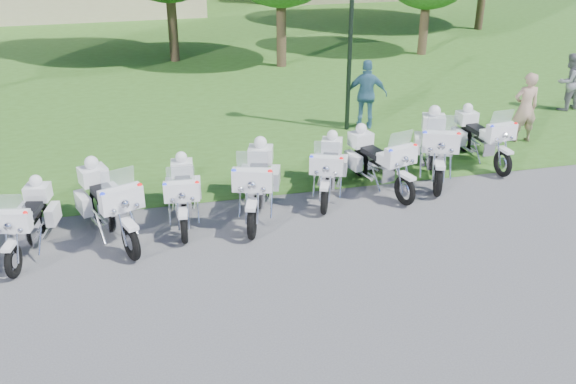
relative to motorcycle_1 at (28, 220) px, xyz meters
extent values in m
plane|color=#4F5054|center=(4.88, -1.80, -0.62)|extent=(100.00, 100.00, 0.00)
cube|color=#39631F|center=(4.88, 25.20, -0.61)|extent=(100.00, 48.00, 0.01)
torus|color=black|center=(-0.18, -0.90, -0.31)|extent=(0.24, 0.63, 0.62)
torus|color=black|center=(0.13, 0.65, -0.31)|extent=(0.24, 0.63, 0.62)
cube|color=white|center=(-0.18, -0.92, 0.01)|extent=(0.24, 0.43, 0.06)
cube|color=white|center=(-0.14, -0.69, 0.36)|extent=(0.70, 0.35, 0.37)
cube|color=silver|center=(-0.13, -0.64, 0.68)|extent=(0.53, 0.21, 0.35)
sphere|color=red|center=(0.14, -0.80, 0.53)|extent=(0.08, 0.08, 0.08)
cube|color=silver|center=(-0.02, -0.11, -0.20)|extent=(0.41, 0.57, 0.32)
cube|color=white|center=(-0.07, -0.33, 0.12)|extent=(0.39, 0.53, 0.20)
cube|color=black|center=(0.03, 0.16, 0.11)|extent=(0.42, 0.63, 0.11)
cube|color=white|center=(0.38, 0.46, -0.15)|extent=(0.26, 0.51, 0.33)
cube|color=white|center=(-0.17, 0.56, -0.15)|extent=(0.26, 0.51, 0.33)
cube|color=white|center=(0.14, 0.67, 0.24)|extent=(0.51, 0.45, 0.30)
sphere|color=white|center=(0.14, 0.67, 0.48)|extent=(0.24, 0.24, 0.24)
torus|color=black|center=(1.81, -0.78, -0.27)|extent=(0.38, 0.72, 0.71)
torus|color=black|center=(1.18, 0.92, -0.27)|extent=(0.38, 0.72, 0.71)
cube|color=white|center=(1.82, -0.80, 0.11)|extent=(0.34, 0.51, 0.07)
cube|color=white|center=(1.73, -0.55, 0.50)|extent=(0.81, 0.51, 0.43)
cube|color=silver|center=(1.71, -0.49, 0.87)|extent=(0.60, 0.33, 0.40)
sphere|color=red|center=(2.07, -0.49, 0.70)|extent=(0.10, 0.10, 0.10)
sphere|color=#1426E5|center=(1.43, -0.73, 0.70)|extent=(0.10, 0.10, 0.10)
cube|color=silver|center=(1.49, 0.09, -0.14)|extent=(0.55, 0.69, 0.36)
cube|color=white|center=(1.58, -0.15, 0.23)|extent=(0.51, 0.64, 0.23)
cube|color=black|center=(1.38, 0.39, 0.21)|extent=(0.57, 0.75, 0.13)
cube|color=white|center=(1.54, 0.88, -0.09)|extent=(0.37, 0.59, 0.38)
cube|color=white|center=(0.94, 0.66, -0.09)|extent=(0.37, 0.59, 0.38)
cube|color=white|center=(1.17, 0.95, 0.36)|extent=(0.63, 0.58, 0.34)
sphere|color=white|center=(1.17, 0.95, 0.64)|extent=(0.28, 0.28, 0.28)
torus|color=black|center=(2.80, -0.38, -0.31)|extent=(0.17, 0.63, 0.62)
torus|color=black|center=(2.93, 1.19, -0.31)|extent=(0.17, 0.63, 0.62)
cube|color=white|center=(2.80, -0.40, 0.01)|extent=(0.20, 0.42, 0.07)
cube|color=white|center=(2.82, -0.17, 0.36)|extent=(0.69, 0.28, 0.37)
cube|color=silver|center=(2.82, -0.11, 0.68)|extent=(0.53, 0.15, 0.35)
sphere|color=red|center=(3.11, -0.25, 0.54)|extent=(0.08, 0.08, 0.08)
sphere|color=#1426E5|center=(2.52, -0.20, 0.54)|extent=(0.08, 0.08, 0.08)
cube|color=silver|center=(2.87, 0.42, -0.20)|extent=(0.36, 0.54, 0.32)
cube|color=white|center=(2.85, 0.20, 0.13)|extent=(0.34, 0.51, 0.20)
cube|color=black|center=(2.89, 0.70, 0.11)|extent=(0.36, 0.60, 0.11)
cube|color=white|center=(3.20, 1.03, -0.15)|extent=(0.21, 0.50, 0.33)
cube|color=white|center=(2.64, 1.08, -0.15)|extent=(0.21, 0.50, 0.33)
cube|color=white|center=(2.93, 1.22, 0.24)|extent=(0.47, 0.41, 0.30)
sphere|color=white|center=(2.93, 1.22, 0.48)|extent=(0.24, 0.24, 0.24)
torus|color=black|center=(4.09, -0.52, -0.27)|extent=(0.34, 0.73, 0.72)
torus|color=black|center=(4.60, 1.22, -0.27)|extent=(0.34, 0.73, 0.72)
cube|color=white|center=(4.08, -0.54, 0.11)|extent=(0.32, 0.50, 0.07)
cube|color=white|center=(4.16, -0.28, 0.50)|extent=(0.81, 0.46, 0.43)
cube|color=silver|center=(4.17, -0.22, 0.88)|extent=(0.61, 0.29, 0.40)
sphere|color=red|center=(4.47, -0.44, 0.71)|extent=(0.10, 0.10, 0.10)
sphere|color=#1426E5|center=(3.81, -0.25, 0.71)|extent=(0.10, 0.10, 0.10)
cube|color=silver|center=(4.35, 0.37, -0.14)|extent=(0.52, 0.68, 0.36)
cube|color=white|center=(4.28, 0.13, 0.24)|extent=(0.48, 0.63, 0.23)
cube|color=black|center=(4.44, 0.68, 0.21)|extent=(0.54, 0.74, 0.13)
cube|color=white|center=(4.86, 0.98, -0.08)|extent=(0.34, 0.59, 0.38)
cube|color=white|center=(4.25, 1.16, -0.08)|extent=(0.34, 0.59, 0.38)
cube|color=white|center=(4.61, 1.25, 0.36)|extent=(0.61, 0.55, 0.34)
sphere|color=white|center=(4.61, 1.25, 0.64)|extent=(0.28, 0.28, 0.28)
torus|color=black|center=(5.73, 0.15, -0.31)|extent=(0.35, 0.64, 0.64)
torus|color=black|center=(6.32, 1.65, -0.31)|extent=(0.35, 0.64, 0.64)
cube|color=white|center=(5.72, 0.13, 0.03)|extent=(0.31, 0.45, 0.07)
cube|color=white|center=(5.81, 0.35, 0.38)|extent=(0.72, 0.46, 0.38)
cube|color=silver|center=(5.83, 0.41, 0.71)|extent=(0.54, 0.30, 0.36)
sphere|color=red|center=(6.07, 0.19, 0.56)|extent=(0.09, 0.09, 0.09)
sphere|color=#1426E5|center=(5.50, 0.41, 0.56)|extent=(0.09, 0.09, 0.09)
cube|color=silver|center=(6.03, 0.92, -0.19)|extent=(0.49, 0.61, 0.32)
cube|color=white|center=(5.95, 0.71, 0.14)|extent=(0.46, 0.57, 0.21)
cube|color=black|center=(6.13, 1.18, 0.12)|extent=(0.52, 0.67, 0.11)
cube|color=white|center=(6.53, 1.41, -0.14)|extent=(0.34, 0.52, 0.34)
cube|color=white|center=(6.00, 1.62, -0.14)|extent=(0.34, 0.52, 0.34)
cube|color=white|center=(6.33, 1.68, 0.25)|extent=(0.56, 0.52, 0.30)
sphere|color=white|center=(6.33, 1.68, 0.50)|extent=(0.25, 0.25, 0.25)
torus|color=black|center=(7.50, 0.17, -0.29)|extent=(0.30, 0.67, 0.66)
torus|color=black|center=(7.06, 1.79, -0.29)|extent=(0.30, 0.67, 0.66)
cube|color=white|center=(7.51, 0.15, 0.05)|extent=(0.29, 0.47, 0.07)
cube|color=white|center=(7.44, 0.39, 0.42)|extent=(0.75, 0.42, 0.40)
cube|color=silver|center=(7.43, 0.44, 0.77)|extent=(0.57, 0.26, 0.37)
sphere|color=red|center=(7.76, 0.41, 0.61)|extent=(0.09, 0.09, 0.09)
sphere|color=#1426E5|center=(7.15, 0.25, 0.61)|extent=(0.09, 0.09, 0.09)
cube|color=silver|center=(7.28, 1.00, -0.17)|extent=(0.47, 0.62, 0.34)
cube|color=white|center=(7.34, 0.77, 0.17)|extent=(0.44, 0.58, 0.22)
cube|color=black|center=(7.20, 1.28, 0.15)|extent=(0.48, 0.68, 0.12)
cube|color=white|center=(7.39, 1.72, -0.12)|extent=(0.31, 0.54, 0.36)
cube|color=white|center=(6.82, 1.57, -0.12)|extent=(0.31, 0.54, 0.36)
cube|color=white|center=(7.06, 1.82, 0.29)|extent=(0.56, 0.51, 0.32)
sphere|color=white|center=(7.06, 1.82, 0.55)|extent=(0.26, 0.26, 0.26)
torus|color=black|center=(8.37, 0.40, -0.25)|extent=(0.39, 0.75, 0.74)
torus|color=black|center=(9.02, 2.18, -0.25)|extent=(0.39, 0.75, 0.74)
cube|color=white|center=(8.36, 0.38, 0.14)|extent=(0.36, 0.53, 0.08)
cube|color=white|center=(8.46, 0.64, 0.55)|extent=(0.84, 0.52, 0.44)
cube|color=silver|center=(8.48, 0.71, 0.93)|extent=(0.63, 0.34, 0.42)
sphere|color=red|center=(8.77, 0.46, 0.76)|extent=(0.10, 0.10, 0.10)
sphere|color=#1426E5|center=(8.10, 0.70, 0.76)|extent=(0.10, 0.10, 0.10)
cube|color=silver|center=(8.70, 1.31, -0.12)|extent=(0.57, 0.71, 0.38)
cube|color=white|center=(8.61, 1.06, 0.27)|extent=(0.53, 0.66, 0.24)
cube|color=black|center=(8.82, 1.62, 0.25)|extent=(0.59, 0.78, 0.13)
cube|color=white|center=(9.27, 1.91, -0.06)|extent=(0.39, 0.61, 0.40)
cube|color=white|center=(8.65, 2.13, -0.06)|extent=(0.39, 0.61, 0.40)
cube|color=white|center=(9.03, 2.21, 0.40)|extent=(0.65, 0.60, 0.36)
sphere|color=white|center=(9.03, 2.21, 0.69)|extent=(0.29, 0.29, 0.29)
torus|color=black|center=(10.30, 1.03, -0.30)|extent=(0.18, 0.66, 0.65)
torus|color=black|center=(10.17, 2.67, -0.30)|extent=(0.18, 0.66, 0.65)
cube|color=white|center=(10.30, 1.01, 0.04)|extent=(0.21, 0.44, 0.07)
cube|color=white|center=(10.28, 1.25, 0.40)|extent=(0.71, 0.29, 0.39)
cube|color=silver|center=(10.28, 1.31, 0.73)|extent=(0.55, 0.16, 0.36)
sphere|color=red|center=(10.59, 1.22, 0.58)|extent=(0.09, 0.09, 0.09)
sphere|color=#1426E5|center=(9.98, 1.17, 0.58)|extent=(0.09, 0.09, 0.09)
cube|color=silver|center=(10.23, 1.87, -0.18)|extent=(0.37, 0.57, 0.33)
cube|color=white|center=(10.25, 1.64, 0.15)|extent=(0.35, 0.53, 0.21)
cube|color=black|center=(10.21, 2.16, 0.14)|extent=(0.37, 0.62, 0.12)
cube|color=white|center=(10.47, 2.54, -0.14)|extent=(0.21, 0.51, 0.35)
cube|color=white|center=(9.89, 2.50, -0.14)|extent=(0.21, 0.51, 0.35)
cube|color=white|center=(10.17, 2.70, 0.27)|extent=(0.49, 0.42, 0.31)
sphere|color=white|center=(10.17, 2.70, 0.52)|extent=(0.25, 0.25, 0.25)
cylinder|color=black|center=(7.74, 4.88, 1.22)|extent=(0.12, 0.12, 3.68)
cylinder|color=#38281C|center=(3.64, 13.71, 1.11)|extent=(0.36, 0.36, 3.46)
cylinder|color=#38281C|center=(7.47, 11.99, 1.08)|extent=(0.36, 0.36, 3.40)
cylinder|color=#38281C|center=(13.36, 12.53, 0.78)|extent=(0.36, 0.36, 2.79)
imported|color=tan|center=(11.96, 2.95, 0.31)|extent=(0.71, 0.49, 1.86)
imported|color=slate|center=(14.70, 5.03, 0.24)|extent=(0.96, 0.83, 1.72)
imported|color=#386988|center=(8.29, 4.88, 0.34)|extent=(1.21, 0.76, 1.92)
camera|label=1|loc=(2.30, -11.21, 5.59)|focal=40.00mm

